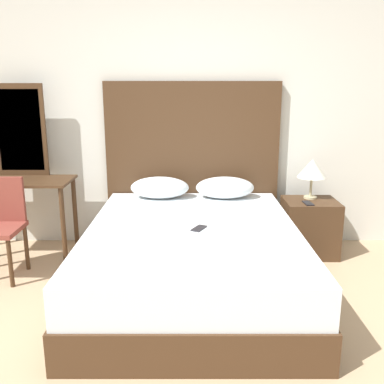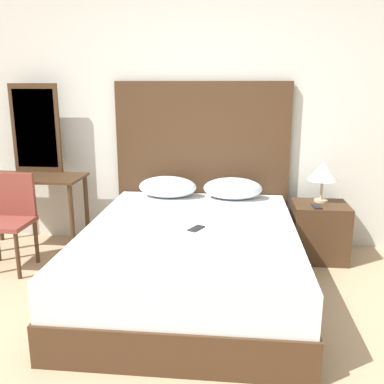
# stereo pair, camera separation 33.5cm
# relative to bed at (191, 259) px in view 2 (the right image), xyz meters

# --- Properties ---
(wall_back) EXTENTS (10.00, 0.06, 2.70)m
(wall_back) POSITION_rel_bed_xyz_m (0.01, 1.17, 1.08)
(wall_back) COLOR silver
(wall_back) RESTS_ON ground_plane
(bed) EXTENTS (1.64, 2.14, 0.54)m
(bed) POSITION_rel_bed_xyz_m (0.00, 0.00, 0.00)
(bed) COLOR #422B19
(bed) RESTS_ON ground_plane
(headboard) EXTENTS (1.73, 0.05, 1.64)m
(headboard) POSITION_rel_bed_xyz_m (-0.00, 1.10, 0.55)
(headboard) COLOR #422B19
(headboard) RESTS_ON ground_plane
(pillow_left) EXTENTS (0.56, 0.31, 0.21)m
(pillow_left) POSITION_rel_bed_xyz_m (-0.31, 0.86, 0.38)
(pillow_left) COLOR silver
(pillow_left) RESTS_ON bed
(pillow_right) EXTENTS (0.56, 0.31, 0.21)m
(pillow_right) POSITION_rel_bed_xyz_m (0.31, 0.86, 0.38)
(pillow_right) COLOR silver
(pillow_right) RESTS_ON bed
(phone_on_bed) EXTENTS (0.13, 0.17, 0.01)m
(phone_on_bed) POSITION_rel_bed_xyz_m (0.05, -0.05, 0.28)
(phone_on_bed) COLOR #232328
(phone_on_bed) RESTS_ON bed
(nightstand) EXTENTS (0.50, 0.43, 0.54)m
(nightstand) POSITION_rel_bed_xyz_m (1.13, 0.78, 0.00)
(nightstand) COLOR #422B19
(nightstand) RESTS_ON ground_plane
(table_lamp) EXTENTS (0.28, 0.28, 0.38)m
(table_lamp) POSITION_rel_bed_xyz_m (1.14, 0.86, 0.56)
(table_lamp) COLOR tan
(table_lamp) RESTS_ON nightstand
(phone_on_nightstand) EXTENTS (0.08, 0.15, 0.01)m
(phone_on_nightstand) POSITION_rel_bed_xyz_m (1.07, 0.67, 0.28)
(phone_on_nightstand) COLOR black
(phone_on_nightstand) RESTS_ON nightstand
(vanity_desk) EXTENTS (1.03, 0.49, 0.75)m
(vanity_desk) POSITION_rel_bed_xyz_m (-1.65, 0.75, 0.35)
(vanity_desk) COLOR #422B19
(vanity_desk) RESTS_ON ground_plane
(vanity_mirror) EXTENTS (0.49, 0.03, 0.88)m
(vanity_mirror) POSITION_rel_bed_xyz_m (-1.65, 0.96, 0.92)
(vanity_mirror) COLOR #422B19
(vanity_mirror) RESTS_ON vanity_desk
(chair) EXTENTS (0.44, 0.41, 0.84)m
(chair) POSITION_rel_bed_xyz_m (-1.66, 0.31, 0.22)
(chair) COLOR brown
(chair) RESTS_ON ground_plane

